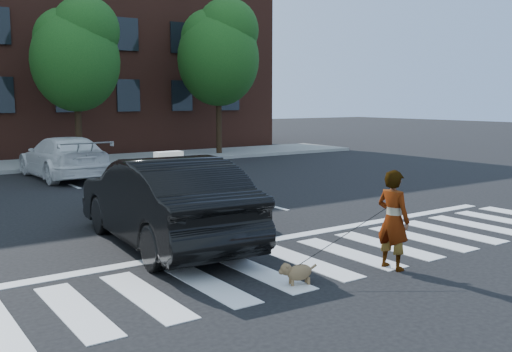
% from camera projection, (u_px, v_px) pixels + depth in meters
% --- Properties ---
extents(ground, '(120.00, 120.00, 0.00)m').
position_uv_depth(ground, '(348.00, 253.00, 10.43)').
color(ground, black).
rests_on(ground, ground).
extents(crosswalk, '(13.00, 2.40, 0.01)m').
position_uv_depth(crosswalk, '(348.00, 253.00, 10.43)').
color(crosswalk, silver).
rests_on(crosswalk, ground).
extents(stop_line, '(12.00, 0.30, 0.01)m').
position_uv_depth(stop_line, '(294.00, 236.00, 11.73)').
color(stop_line, silver).
rests_on(stop_line, ground).
extents(sidewalk_far, '(30.00, 4.00, 0.15)m').
position_uv_depth(sidewalk_far, '(65.00, 163.00, 24.66)').
color(sidewalk_far, slate).
rests_on(sidewalk_far, ground).
extents(building, '(26.00, 10.00, 12.00)m').
position_uv_depth(building, '(18.00, 38.00, 29.98)').
color(building, '#4F261C').
rests_on(building, ground).
extents(tree_mid, '(3.69, 3.69, 7.10)m').
position_uv_depth(tree_mid, '(76.00, 50.00, 23.92)').
color(tree_mid, black).
rests_on(tree_mid, ground).
extents(tree_right, '(4.00, 4.00, 7.70)m').
position_uv_depth(tree_right, '(219.00, 49.00, 27.82)').
color(tree_right, black).
rests_on(tree_right, ground).
extents(taxi, '(2.28, 4.62, 1.26)m').
position_uv_depth(taxi, '(166.00, 190.00, 13.68)').
color(taxi, '#D89E04').
rests_on(taxi, ground).
extents(black_sedan, '(2.16, 5.33, 1.72)m').
position_uv_depth(black_sedan, '(163.00, 201.00, 10.96)').
color(black_sedan, black).
rests_on(black_sedan, ground).
extents(white_suv, '(2.21, 5.19, 1.49)m').
position_uv_depth(white_suv, '(63.00, 157.00, 20.33)').
color(white_suv, silver).
rests_on(white_suv, ground).
extents(woman, '(0.45, 0.64, 1.66)m').
position_uv_depth(woman, '(393.00, 220.00, 9.38)').
color(woman, '#999999').
rests_on(woman, ground).
extents(dog, '(0.60, 0.37, 0.35)m').
position_uv_depth(dog, '(297.00, 272.00, 8.62)').
color(dog, '#916A4A').
rests_on(dog, ground).
extents(taxi_sign, '(0.66, 0.31, 0.32)m').
position_uv_depth(taxi_sign, '(169.00, 158.00, 13.42)').
color(taxi_sign, white).
rests_on(taxi_sign, taxi).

